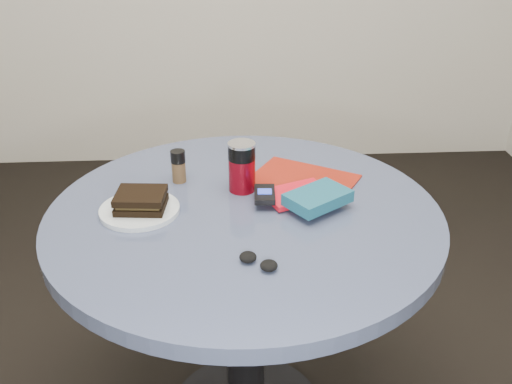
{
  "coord_description": "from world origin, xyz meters",
  "views": [
    {
      "loc": [
        -0.04,
        -1.26,
        1.46
      ],
      "look_at": [
        0.03,
        0.0,
        0.8
      ],
      "focal_mm": 40.0,
      "sensor_mm": 36.0,
      "label": 1
    }
  ],
  "objects": [
    {
      "name": "headphones",
      "position": [
        0.02,
        -0.25,
        0.76
      ],
      "size": [
        0.1,
        0.09,
        0.02
      ],
      "color": "black",
      "rests_on": "table"
    },
    {
      "name": "soda_can",
      "position": [
        -0.0,
        0.11,
        0.82
      ],
      "size": [
        0.08,
        0.08,
        0.14
      ],
      "color": "#680510",
      "rests_on": "table"
    },
    {
      "name": "sandwich",
      "position": [
        -0.26,
        0.0,
        0.78
      ],
      "size": [
        0.13,
        0.11,
        0.04
      ],
      "color": "black",
      "rests_on": "plate"
    },
    {
      "name": "mp3_player",
      "position": [
        0.05,
        0.03,
        0.78
      ],
      "size": [
        0.06,
        0.1,
        0.02
      ],
      "color": "black",
      "rests_on": "red_book"
    },
    {
      "name": "red_book",
      "position": [
        0.14,
        0.05,
        0.76
      ],
      "size": [
        0.19,
        0.16,
        0.01
      ],
      "primitive_type": "cube",
      "rotation": [
        0.0,
        0.0,
        0.39
      ],
      "color": "red",
      "rests_on": "magazine"
    },
    {
      "name": "novel",
      "position": [
        0.18,
        -0.01,
        0.78
      ],
      "size": [
        0.19,
        0.17,
        0.03
      ],
      "primitive_type": "cube",
      "rotation": [
        0.0,
        0.0,
        0.61
      ],
      "color": "navy",
      "rests_on": "red_book"
    },
    {
      "name": "magazine",
      "position": [
        0.17,
        0.15,
        0.75
      ],
      "size": [
        0.35,
        0.32,
        0.0
      ],
      "primitive_type": "cube",
      "rotation": [
        0.0,
        0.0,
        -0.54
      ],
      "color": "maroon",
      "rests_on": "table"
    },
    {
      "name": "plate",
      "position": [
        -0.26,
        0.0,
        0.76
      ],
      "size": [
        0.21,
        0.21,
        0.01
      ],
      "primitive_type": "cylinder",
      "rotation": [
        0.0,
        0.0,
        0.04
      ],
      "color": "silver",
      "rests_on": "table"
    },
    {
      "name": "table",
      "position": [
        0.0,
        0.0,
        0.59
      ],
      "size": [
        1.0,
        1.0,
        0.75
      ],
      "color": "black",
      "rests_on": "ground"
    },
    {
      "name": "pepper_grinder",
      "position": [
        -0.17,
        0.17,
        0.8
      ],
      "size": [
        0.05,
        0.05,
        0.09
      ],
      "color": "#513B22",
      "rests_on": "table"
    }
  ]
}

